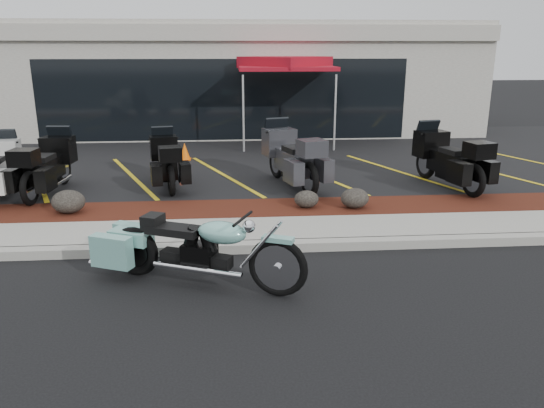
{
  "coord_description": "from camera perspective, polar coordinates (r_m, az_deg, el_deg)",
  "views": [
    {
      "loc": [
        0.18,
        -7.08,
        3.16
      ],
      "look_at": [
        0.83,
        1.2,
        0.7
      ],
      "focal_mm": 35.0,
      "sensor_mm": 36.0,
      "label": 1
    }
  ],
  "objects": [
    {
      "name": "ground",
      "position": [
        7.76,
        -5.47,
        -7.61
      ],
      "size": [
        90.0,
        90.0,
        0.0
      ],
      "primitive_type": "plane",
      "color": "black",
      "rests_on": "ground"
    },
    {
      "name": "touring_black_front",
      "position": [
        12.87,
        -21.69,
        4.89
      ],
      "size": [
        1.09,
        2.38,
        1.34
      ],
      "primitive_type": null,
      "rotation": [
        0.0,
        0.0,
        1.48
      ],
      "color": "black",
      "rests_on": "upper_lot"
    },
    {
      "name": "curb",
      "position": [
        8.56,
        -5.4,
        -4.69
      ],
      "size": [
        24.0,
        0.25,
        0.15
      ],
      "primitive_type": "cube",
      "color": "gray",
      "rests_on": "ground"
    },
    {
      "name": "sidewalk",
      "position": [
        9.21,
        -5.35,
        -3.12
      ],
      "size": [
        24.0,
        1.2,
        0.15
      ],
      "primitive_type": "cube",
      "color": "gray",
      "rests_on": "ground"
    },
    {
      "name": "boulder_right",
      "position": [
        10.38,
        8.89,
        0.63
      ],
      "size": [
        0.55,
        0.46,
        0.39
      ],
      "primitive_type": "ellipsoid",
      "color": "black",
      "rests_on": "mulch_bed"
    },
    {
      "name": "hero_cruiser",
      "position": [
        6.88,
        0.64,
        -5.9
      ],
      "size": [
        3.1,
        1.91,
        1.07
      ],
      "primitive_type": null,
      "rotation": [
        0.0,
        0.0,
        -0.41
      ],
      "color": "#78BBB0",
      "rests_on": "ground"
    },
    {
      "name": "touring_white",
      "position": [
        13.1,
        -26.63,
        4.4
      ],
      "size": [
        1.08,
        2.32,
        1.3
      ],
      "primitive_type": null,
      "rotation": [
        0.0,
        0.0,
        1.67
      ],
      "color": "silver",
      "rests_on": "upper_lot"
    },
    {
      "name": "touring_black_mid",
      "position": [
        12.74,
        -11.59,
        5.42
      ],
      "size": [
        1.25,
        2.28,
        1.26
      ],
      "primitive_type": null,
      "rotation": [
        0.0,
        0.0,
        1.78
      ],
      "color": "black",
      "rests_on": "upper_lot"
    },
    {
      "name": "popup_canopy",
      "position": [
        17.17,
        1.42,
        14.74
      ],
      "size": [
        3.03,
        3.03,
        2.73
      ],
      "rotation": [
        0.0,
        0.0,
        0.02
      ],
      "color": "silver",
      "rests_on": "upper_lot"
    },
    {
      "name": "traffic_cone",
      "position": [
        14.97,
        -9.37,
        5.62
      ],
      "size": [
        0.35,
        0.35,
        0.47
      ],
      "primitive_type": "cone",
      "rotation": [
        0.0,
        0.0,
        -0.15
      ],
      "color": "#FF6708",
      "rests_on": "upper_lot"
    },
    {
      "name": "touring_grey",
      "position": [
        12.57,
        0.53,
        6.03
      ],
      "size": [
        1.63,
        2.65,
        1.44
      ],
      "primitive_type": null,
      "rotation": [
        0.0,
        0.0,
        1.87
      ],
      "color": "#313237",
      "rests_on": "upper_lot"
    },
    {
      "name": "boulder_mid",
      "position": [
        10.3,
        3.73,
        0.53
      ],
      "size": [
        0.48,
        0.4,
        0.34
      ],
      "primitive_type": "ellipsoid",
      "color": "black",
      "rests_on": "mulch_bed"
    },
    {
      "name": "upper_lot",
      "position": [
        15.59,
        -5.09,
        5.05
      ],
      "size": [
        26.0,
        9.6,
        0.15
      ],
      "primitive_type": "cube",
      "color": "black",
      "rests_on": "ground"
    },
    {
      "name": "mulch_bed",
      "position": [
        10.35,
        -5.28,
        -0.86
      ],
      "size": [
        24.0,
        1.2,
        0.16
      ],
      "primitive_type": "cube",
      "color": "black",
      "rests_on": "ground"
    },
    {
      "name": "dealership_building",
      "position": [
        21.58,
        -5.11,
        13.4
      ],
      "size": [
        18.0,
        8.16,
        4.0
      ],
      "color": "gray",
      "rests_on": "ground"
    },
    {
      "name": "boulder_left",
      "position": [
        10.64,
        -21.06,
        0.24
      ],
      "size": [
        0.62,
        0.52,
        0.44
      ],
      "primitive_type": "ellipsoid",
      "color": "black",
      "rests_on": "mulch_bed"
    },
    {
      "name": "touring_black_rear",
      "position": [
        13.04,
        16.32,
        5.64
      ],
      "size": [
        1.43,
        2.54,
        1.39
      ],
      "primitive_type": null,
      "rotation": [
        0.0,
        0.0,
        1.8
      ],
      "color": "black",
      "rests_on": "upper_lot"
    }
  ]
}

